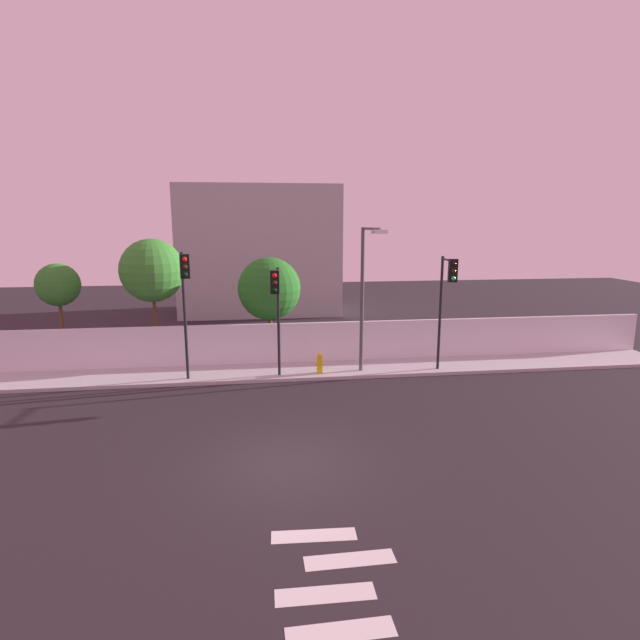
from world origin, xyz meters
name	(u,v)px	position (x,y,z in m)	size (l,w,h in m)	color
ground_plane	(287,464)	(0.00, 0.00, 0.00)	(80.00, 80.00, 0.00)	#272025
sidewalk	(275,372)	(0.00, 8.20, 0.07)	(36.00, 2.40, 0.15)	#B3B3B3
perimeter_wall	(273,343)	(0.00, 9.49, 1.05)	(36.00, 0.18, 1.80)	silver
crosswalk_marking	(332,577)	(0.54, -4.53, 0.00)	(2.42, 3.05, 0.01)	silver
traffic_light_left	(185,290)	(-3.44, 6.90, 3.89)	(0.51, 1.51, 5.16)	black
traffic_light_center	(447,290)	(6.99, 6.72, 3.74)	(0.41, 1.83, 4.91)	black
traffic_light_right	(277,300)	(0.08, 6.88, 3.46)	(0.41, 1.47, 4.52)	black
street_lamp_curbside	(365,288)	(3.76, 7.54, 3.77)	(0.75, 1.64, 6.10)	#4C4C51
fire_hydrant	(320,362)	(1.88, 7.60, 0.61)	(0.44, 0.26, 0.86)	gold
roadside_tree_leftmost	(58,285)	(-9.56, 11.04, 3.65)	(1.93, 1.93, 4.64)	brown
roadside_tree_midleft	(152,271)	(-5.43, 11.04, 4.26)	(2.90, 2.90, 5.72)	brown
roadside_tree_midright	(269,289)	(-0.09, 11.04, 3.33)	(2.99, 2.99, 4.83)	brown
low_building_distant	(260,250)	(-0.39, 23.49, 4.44)	(11.03, 6.00, 8.87)	#ADADAD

